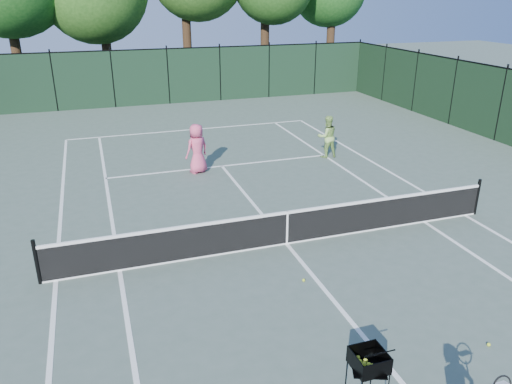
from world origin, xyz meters
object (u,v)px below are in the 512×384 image
object	(u,v)px
player_green	(327,137)
loose_ball_near_cart	(489,344)
player_pink	(197,149)
loose_ball_midcourt	(304,280)
ball_hopper	(369,361)

from	to	relation	value
player_green	loose_ball_near_cart	distance (m)	11.24
player_pink	loose_ball_midcourt	world-z (taller)	player_pink
loose_ball_near_cart	loose_ball_midcourt	world-z (taller)	same
player_pink	loose_ball_midcourt	size ratio (longest dim) A/B	25.62
player_green	player_pink	bearing A→B (deg)	3.59
loose_ball_near_cart	loose_ball_midcourt	xyz separation A→B (m)	(-2.30, 3.04, 0.00)
loose_ball_near_cart	loose_ball_midcourt	bearing A→B (deg)	127.08
ball_hopper	loose_ball_near_cart	distance (m)	2.93
player_green	ball_hopper	bearing A→B (deg)	68.37
ball_hopper	player_pink	bearing A→B (deg)	112.76
player_green	ball_hopper	xyz separation A→B (m)	(-4.90, -11.47, -0.00)
player_green	loose_ball_near_cart	size ratio (longest dim) A/B	23.73
loose_ball_midcourt	player_pink	bearing A→B (deg)	94.96
player_pink	player_green	world-z (taller)	player_pink
loose_ball_near_cart	loose_ball_midcourt	size ratio (longest dim) A/B	1.00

